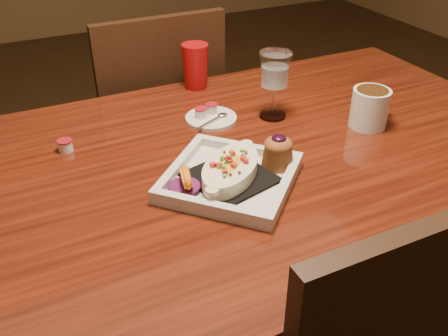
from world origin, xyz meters
name	(u,v)px	position (x,y,z in m)	size (l,w,h in m)	color
table	(241,192)	(0.00, 0.00, 0.65)	(1.50, 0.90, 0.75)	maroon
chair_far	(156,131)	(0.00, 0.63, 0.51)	(0.42, 0.42, 0.93)	black
plate	(236,171)	(-0.06, -0.08, 0.78)	(0.35, 0.35, 0.08)	silver
coffee_mug	(371,106)	(0.35, 0.00, 0.80)	(0.13, 0.09, 0.10)	silver
goblet	(275,73)	(0.16, 0.14, 0.87)	(0.08, 0.08, 0.17)	silver
saucer	(210,117)	(0.01, 0.19, 0.76)	(0.13, 0.13, 0.09)	silver
creamer_loose	(65,145)	(-0.35, 0.20, 0.76)	(0.03, 0.03, 0.03)	silver
red_tumbler	(195,66)	(0.06, 0.40, 0.81)	(0.08, 0.08, 0.13)	#A60B0F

